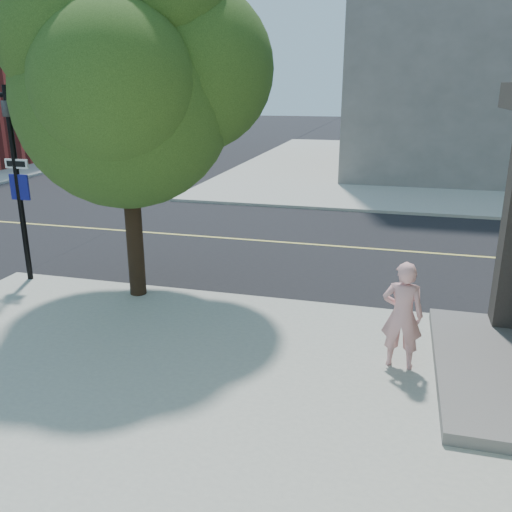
# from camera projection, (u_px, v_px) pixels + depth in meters

# --- Properties ---
(ground) EXTENTS (140.00, 140.00, 0.00)m
(ground) POSITION_uv_depth(u_px,v_px,m) (54.00, 281.00, 12.64)
(ground) COLOR black
(ground) RESTS_ON ground
(road_ew) EXTENTS (140.00, 9.00, 0.01)m
(road_ew) POSITION_uv_depth(u_px,v_px,m) (141.00, 232.00, 16.78)
(road_ew) COLOR black
(road_ew) RESTS_ON ground
(sidewalk_ne) EXTENTS (29.00, 25.00, 0.12)m
(sidewalk_ne) POSITION_uv_depth(u_px,v_px,m) (511.00, 169.00, 29.13)
(sidewalk_ne) COLOR #A6A79A
(sidewalk_ne) RESTS_ON ground
(man_on_phone) EXTENTS (0.67, 0.47, 1.74)m
(man_on_phone) POSITION_uv_depth(u_px,v_px,m) (402.00, 315.00, 8.33)
(man_on_phone) COLOR pink
(man_on_phone) RESTS_ON sidewalk_se
(street_tree) EXTENTS (5.23, 4.76, 6.94)m
(street_tree) POSITION_uv_depth(u_px,v_px,m) (129.00, 73.00, 10.17)
(street_tree) COLOR black
(street_tree) RESTS_ON sidewalk_se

